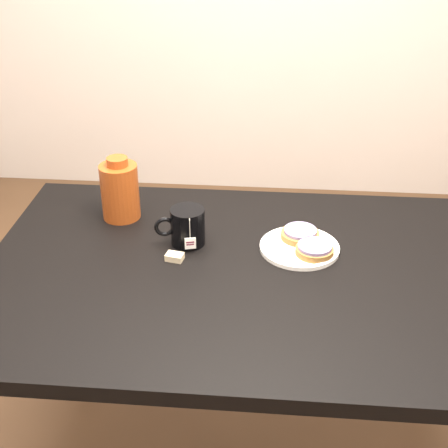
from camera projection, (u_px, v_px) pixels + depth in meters
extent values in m
cube|color=black|center=(252.00, 276.00, 1.62)|extent=(1.40, 0.90, 0.04)
cylinder|color=black|center=(72.00, 292.00, 2.19)|extent=(0.06, 0.06, 0.71)
cylinder|color=black|center=(445.00, 312.00, 2.09)|extent=(0.06, 0.06, 0.71)
cylinder|color=white|center=(299.00, 248.00, 1.69)|extent=(0.22, 0.22, 0.01)
torus|color=white|center=(300.00, 246.00, 1.68)|extent=(0.21, 0.21, 0.01)
cylinder|color=brown|center=(300.00, 235.00, 1.72)|extent=(0.11, 0.11, 0.02)
cylinder|color=gray|center=(300.00, 231.00, 1.71)|extent=(0.09, 0.09, 0.01)
cylinder|color=brown|center=(314.00, 251.00, 1.65)|extent=(0.14, 0.14, 0.02)
cylinder|color=gray|center=(315.00, 246.00, 1.64)|extent=(0.12, 0.12, 0.01)
cylinder|color=black|center=(188.00, 226.00, 1.69)|extent=(0.11, 0.11, 0.10)
cylinder|color=black|center=(187.00, 212.00, 1.67)|extent=(0.08, 0.08, 0.00)
torus|color=black|center=(165.00, 227.00, 1.68)|extent=(0.06, 0.03, 0.06)
cylinder|color=beige|center=(190.00, 228.00, 1.64)|extent=(0.00, 0.00, 0.06)
cube|color=white|center=(190.00, 243.00, 1.66)|extent=(0.03, 0.01, 0.03)
cube|color=#C6B793|center=(175.00, 257.00, 1.64)|extent=(0.05, 0.04, 0.02)
cylinder|color=maroon|center=(120.00, 192.00, 1.81)|extent=(0.12, 0.12, 0.17)
cylinder|color=maroon|center=(117.00, 162.00, 1.76)|extent=(0.06, 0.06, 0.02)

